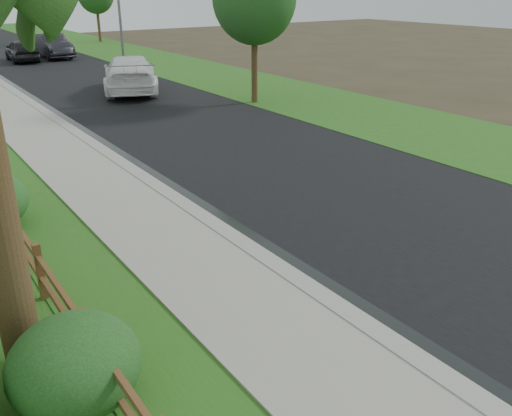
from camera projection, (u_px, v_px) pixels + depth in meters
ground at (418, 389)px, 7.41m from camera, size 120.00×120.00×0.00m
road at (50, 66)px, 36.41m from camera, size 8.00×90.00×0.02m
verge_far at (145, 58)px, 40.02m from camera, size 6.00×90.00×0.04m
ranch_fence at (23, 244)px, 10.14m from camera, size 0.12×16.92×1.10m
white_suv at (130, 74)px, 27.14m from camera, size 4.65×6.74×1.81m
dark_car_mid at (22, 50)px, 37.94m from camera, size 2.04×4.57×1.52m
dark_car_far at (53, 46)px, 39.81m from camera, size 1.83×5.16×1.70m
shrub_a at (75, 365)px, 6.89m from camera, size 2.22×2.22×1.27m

